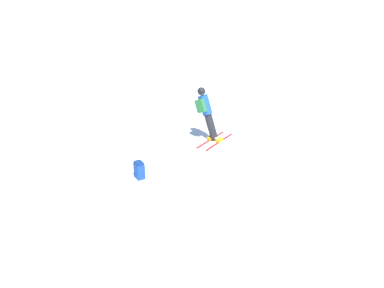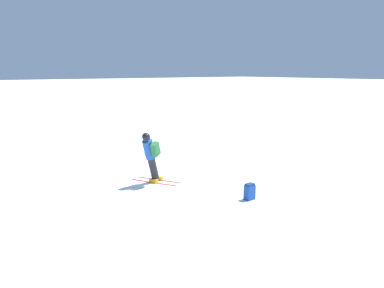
# 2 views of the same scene
# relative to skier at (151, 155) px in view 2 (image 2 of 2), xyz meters

# --- Properties ---
(ground_plane) EXTENTS (300.00, 300.00, 0.00)m
(ground_plane) POSITION_rel_skier_xyz_m (-1.60, -0.19, -1.02)
(ground_plane) COLOR white
(skier) EXTENTS (1.44, 1.79, 1.86)m
(skier) POSITION_rel_skier_xyz_m (0.00, 0.00, 0.00)
(skier) COLOR red
(skier) RESTS_ON ground
(spare_backpack) EXTENTS (0.31, 0.24, 0.50)m
(spare_backpack) POSITION_rel_skier_xyz_m (-1.56, 3.08, -0.78)
(spare_backpack) COLOR #194293
(spare_backpack) RESTS_ON ground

